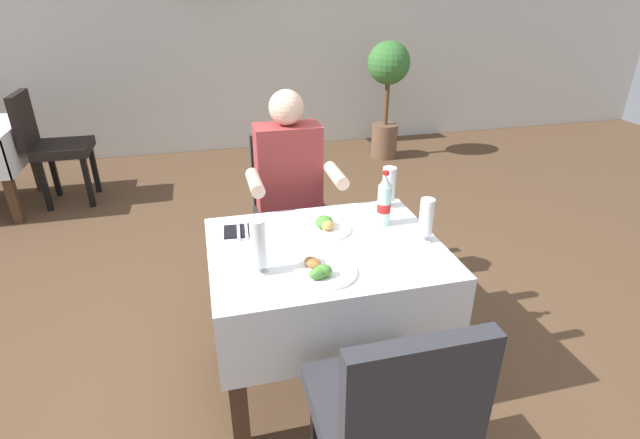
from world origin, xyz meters
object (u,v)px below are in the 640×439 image
object	(u,v)px
background_chair_right	(50,142)
beer_glass_right	(389,186)
potted_plant_corner	(388,84)
chair_far_diner_seat	(292,207)
napkin_cutlery_set	(242,231)
beer_glass_middle	(258,246)
main_dining_table	(325,280)
cola_bottle_primary	(384,202)
seated_diner_far	(291,190)
plate_far_diner	(326,225)
beer_glass_left	(426,219)
chair_near_camera_side	(390,414)
plate_near_camera	(323,271)

from	to	relation	value
background_chair_right	beer_glass_right	bearing A→B (deg)	-46.66
background_chair_right	potted_plant_corner	world-z (taller)	potted_plant_corner
chair_far_diner_seat	napkin_cutlery_set	size ratio (longest dim) A/B	5.02
beer_glass_middle	potted_plant_corner	xyz separation A→B (m)	(1.80, 3.23, -0.04)
main_dining_table	cola_bottle_primary	world-z (taller)	cola_bottle_primary
seated_diner_far	plate_far_diner	bearing A→B (deg)	-83.47
seated_diner_far	beer_glass_left	bearing A→B (deg)	-58.30
chair_near_camera_side	seated_diner_far	xyz separation A→B (m)	(-0.02, 1.48, 0.16)
main_dining_table	napkin_cutlery_set	xyz separation A→B (m)	(-0.34, 0.22, 0.18)
chair_near_camera_side	cola_bottle_primary	xyz separation A→B (m)	(0.32, 0.93, 0.29)
main_dining_table	chair_far_diner_seat	distance (m)	0.79
chair_far_diner_seat	beer_glass_right	size ratio (longest dim) A/B	4.61
beer_glass_middle	beer_glass_right	world-z (taller)	beer_glass_middle
seated_diner_far	beer_glass_middle	xyz separation A→B (m)	(-0.29, -0.83, 0.13)
napkin_cutlery_set	potted_plant_corner	xyz separation A→B (m)	(1.83, 2.86, 0.07)
beer_glass_middle	background_chair_right	size ratio (longest dim) A/B	0.24
napkin_cutlery_set	background_chair_right	bearing A→B (deg)	120.30
beer_glass_middle	background_chair_right	world-z (taller)	background_chair_right
plate_far_diner	plate_near_camera	bearing A→B (deg)	-106.60
chair_far_diner_seat	plate_far_diner	world-z (taller)	chair_far_diner_seat
cola_bottle_primary	background_chair_right	size ratio (longest dim) A/B	0.28
seated_diner_far	beer_glass_right	world-z (taller)	seated_diner_far
main_dining_table	chair_near_camera_side	xyz separation A→B (m)	(-0.00, -0.79, 0.01)
plate_far_diner	cola_bottle_primary	bearing A→B (deg)	-1.77
napkin_cutlery_set	chair_near_camera_side	bearing A→B (deg)	-71.49
main_dining_table	chair_near_camera_side	size ratio (longest dim) A/B	1.05
chair_far_diner_seat	beer_glass_middle	bearing A→B (deg)	-108.14
napkin_cutlery_set	cola_bottle_primary	bearing A→B (deg)	-7.52
plate_far_diner	chair_near_camera_side	bearing A→B (deg)	-92.35
chair_far_diner_seat	background_chair_right	distance (m)	2.50
main_dining_table	napkin_cutlery_set	size ratio (longest dim) A/B	5.25
chair_far_diner_seat	napkin_cutlery_set	xyz separation A→B (m)	(-0.34, -0.57, 0.17)
beer_glass_left	background_chair_right	world-z (taller)	background_chair_right
chair_far_diner_seat	potted_plant_corner	bearing A→B (deg)	56.92
seated_diner_far	plate_far_diner	world-z (taller)	seated_diner_far
plate_far_diner	background_chair_right	xyz separation A→B (m)	(-1.77, 2.46, -0.19)
main_dining_table	beer_glass_left	distance (m)	0.53
plate_near_camera	napkin_cutlery_set	distance (m)	0.52
beer_glass_right	cola_bottle_primary	size ratio (longest dim) A/B	0.78
seated_diner_far	beer_glass_middle	distance (m)	0.89
beer_glass_middle	background_chair_right	xyz separation A→B (m)	(-1.42, 2.75, -0.29)
chair_far_diner_seat	potted_plant_corner	distance (m)	2.74
seated_diner_far	potted_plant_corner	world-z (taller)	seated_diner_far
background_chair_right	potted_plant_corner	xyz separation A→B (m)	(3.22, 0.48, 0.25)
chair_far_diner_seat	potted_plant_corner	world-z (taller)	potted_plant_corner
plate_near_camera	background_chair_right	size ratio (longest dim) A/B	0.26
main_dining_table	background_chair_right	distance (m)	3.12
beer_glass_left	cola_bottle_primary	xyz separation A→B (m)	(-0.12, 0.20, 0.01)
potted_plant_corner	beer_glass_right	bearing A→B (deg)	-111.28
chair_far_diner_seat	background_chair_right	world-z (taller)	same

